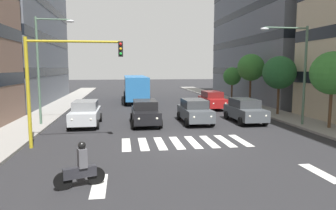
% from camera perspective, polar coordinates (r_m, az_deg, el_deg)
% --- Properties ---
extents(ground_plane, '(180.00, 180.00, 0.00)m').
position_cam_1_polar(ground_plane, '(16.58, 3.20, -7.01)').
color(ground_plane, '#262628').
extents(building_left_block_0, '(8.22, 21.28, 17.83)m').
position_cam_1_polar(building_left_block_0, '(41.35, 18.64, 13.44)').
color(building_left_block_0, slate).
rests_on(building_left_block_0, ground_plane).
extents(crosswalk_markings, '(6.75, 2.80, 0.01)m').
position_cam_1_polar(crosswalk_markings, '(16.58, 3.20, -7.00)').
color(crosswalk_markings, silver).
rests_on(crosswalk_markings, ground_plane).
extents(lane_arrow_0, '(0.50, 2.20, 0.01)m').
position_cam_1_polar(lane_arrow_0, '(13.29, 26.63, -11.31)').
color(lane_arrow_0, silver).
rests_on(lane_arrow_0, ground_plane).
extents(lane_arrow_1, '(0.50, 2.20, 0.01)m').
position_cam_1_polar(lane_arrow_1, '(11.03, -12.76, -14.48)').
color(lane_arrow_1, silver).
rests_on(lane_arrow_1, ground_plane).
extents(car_0, '(2.02, 4.44, 1.72)m').
position_cam_1_polar(car_0, '(23.21, 14.19, -0.96)').
color(car_0, '#474C51').
rests_on(car_0, ground_plane).
extents(car_1, '(2.02, 4.44, 1.72)m').
position_cam_1_polar(car_1, '(22.23, 5.01, -1.12)').
color(car_1, '#474C51').
rests_on(car_1, ground_plane).
extents(car_2, '(2.02, 4.44, 1.72)m').
position_cam_1_polar(car_2, '(21.54, -4.28, -1.37)').
color(car_2, black).
rests_on(car_2, ground_plane).
extents(car_3, '(2.02, 4.44, 1.72)m').
position_cam_1_polar(car_3, '(21.93, -15.20, -1.45)').
color(car_3, '#B2B7BC').
rests_on(car_3, ground_plane).
extents(car_row2_0, '(2.02, 4.44, 1.72)m').
position_cam_1_polar(car_row2_0, '(30.05, 8.33, 0.95)').
color(car_row2_0, maroon).
rests_on(car_row2_0, ground_plane).
extents(bus_behind_traffic, '(2.78, 10.50, 3.00)m').
position_cam_1_polar(bus_behind_traffic, '(36.49, -6.11, 3.57)').
color(bus_behind_traffic, '#286BAD').
rests_on(bus_behind_traffic, ground_plane).
extents(motorcycle_with_rider, '(1.64, 0.65, 1.57)m').
position_cam_1_polar(motorcycle_with_rider, '(10.85, -16.06, -11.36)').
color(motorcycle_with_rider, black).
rests_on(motorcycle_with_rider, ground_plane).
extents(traffic_light_gantry, '(4.76, 0.36, 5.50)m').
position_cam_1_polar(traffic_light_gantry, '(16.12, -20.17, 5.58)').
color(traffic_light_gantry, '#AD991E').
rests_on(traffic_light_gantry, ground_plane).
extents(street_lamp_left, '(3.36, 0.28, 6.61)m').
position_cam_1_polar(street_lamp_left, '(22.23, 23.04, 7.14)').
color(street_lamp_left, '#4C6B56').
rests_on(street_lamp_left, sidewalk_left).
extents(street_lamp_right, '(2.56, 0.28, 7.23)m').
position_cam_1_polar(street_lamp_right, '(22.37, -22.25, 7.80)').
color(street_lamp_right, '#4C6B56').
rests_on(street_lamp_right, sidewalk_right).
extents(street_tree_0, '(2.75, 2.75, 4.90)m').
position_cam_1_polar(street_tree_0, '(22.08, 28.45, 5.26)').
color(street_tree_0, '#513823').
rests_on(street_tree_0, sidewalk_left).
extents(street_tree_1, '(2.72, 2.72, 4.83)m').
position_cam_1_polar(street_tree_1, '(26.93, 20.13, 5.70)').
color(street_tree_1, '#513823').
rests_on(street_tree_1, sidewalk_left).
extents(street_tree_2, '(2.68, 2.68, 5.24)m').
position_cam_1_polar(street_tree_2, '(31.72, 15.26, 6.79)').
color(street_tree_2, '#513823').
rests_on(street_tree_2, sidewalk_left).
extents(street_tree_3, '(2.10, 2.10, 3.93)m').
position_cam_1_polar(street_tree_3, '(36.55, 11.93, 5.27)').
color(street_tree_3, '#513823').
rests_on(street_tree_3, sidewalk_left).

